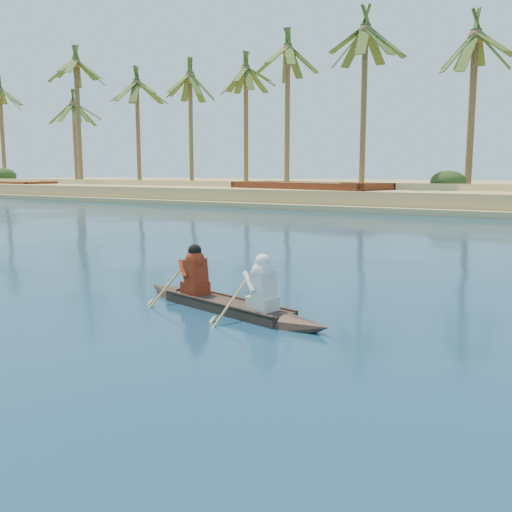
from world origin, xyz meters
The scene contains 7 objects.
ground centered at (0.00, 0.00, 0.00)m, with size 160.00×160.00×0.00m, color #0C2F4E.
sandy_embankment centered at (0.00, 46.89, 0.53)m, with size 150.00×51.00×1.50m.
palm_grove centered at (0.00, 35.00, 8.00)m, with size 110.00×14.00×16.00m, color #354E1B, non-canonical shape.
shrub_cluster centered at (0.00, 31.50, 1.20)m, with size 100.00×6.00×2.40m, color black, non-canonical shape.
canoe centered at (8.00, -3.22, 0.26)m, with size 4.95×1.80×1.36m.
barge_left centered at (-40.61, 27.00, 0.63)m, with size 11.11×4.81×1.80m.
barge_mid centered at (-5.39, 27.00, 0.74)m, with size 13.27×7.11×2.10m.
Camera 1 is at (14.02, -11.94, 2.64)m, focal length 40.00 mm.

